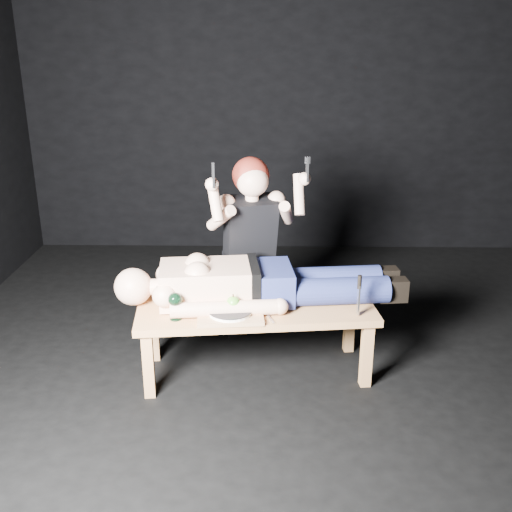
# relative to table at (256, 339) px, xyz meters

# --- Properties ---
(ground) EXTENTS (5.00, 5.00, 0.00)m
(ground) POSITION_rel_table_xyz_m (0.32, -0.13, -0.23)
(ground) COLOR black
(ground) RESTS_ON ground
(back_wall) EXTENTS (5.00, 0.00, 5.00)m
(back_wall) POSITION_rel_table_xyz_m (0.32, 2.37, 1.27)
(back_wall) COLOR black
(back_wall) RESTS_ON ground
(table) EXTENTS (1.46, 0.68, 0.45)m
(table) POSITION_rel_table_xyz_m (0.00, 0.00, 0.00)
(table) COLOR #AC744C
(table) RESTS_ON ground
(lying_man) EXTENTS (1.59, 0.64, 0.29)m
(lying_man) POSITION_rel_table_xyz_m (0.04, 0.09, 0.37)
(lying_man) COLOR beige
(lying_man) RESTS_ON table
(kneeling_woman) EXTENTS (0.88, 0.94, 1.31)m
(kneeling_woman) POSITION_rel_table_xyz_m (-0.07, 0.50, 0.43)
(kneeling_woman) COLOR black
(kneeling_woman) RESTS_ON ground
(serving_tray) EXTENTS (0.40, 0.30, 0.02)m
(serving_tray) POSITION_rel_table_xyz_m (-0.14, -0.15, 0.24)
(serving_tray) COLOR tan
(serving_tray) RESTS_ON table
(plate) EXTENTS (0.27, 0.27, 0.02)m
(plate) POSITION_rel_table_xyz_m (-0.14, -0.15, 0.26)
(plate) COLOR white
(plate) RESTS_ON serving_tray
(apple) EXTENTS (0.08, 0.08, 0.08)m
(apple) POSITION_rel_table_xyz_m (-0.13, -0.14, 0.31)
(apple) COLOR #448B22
(apple) RESTS_ON plate
(goblet) EXTENTS (0.09, 0.09, 0.16)m
(goblet) POSITION_rel_table_xyz_m (-0.45, -0.19, 0.31)
(goblet) COLOR black
(goblet) RESTS_ON table
(fork_flat) EXTENTS (0.05, 0.15, 0.01)m
(fork_flat) POSITION_rel_table_xyz_m (-0.29, -0.17, 0.23)
(fork_flat) COLOR #B2B2B7
(fork_flat) RESTS_ON table
(knife_flat) EXTENTS (0.06, 0.15, 0.01)m
(knife_flat) POSITION_rel_table_xyz_m (0.08, -0.16, 0.23)
(knife_flat) COLOR #B2B2B7
(knife_flat) RESTS_ON table
(spoon_flat) EXTENTS (0.13, 0.10, 0.01)m
(spoon_flat) POSITION_rel_table_xyz_m (-0.01, -0.09, 0.23)
(spoon_flat) COLOR #B2B2B7
(spoon_flat) RESTS_ON table
(carving_knife) EXTENTS (0.04, 0.04, 0.25)m
(carving_knife) POSITION_rel_table_xyz_m (0.59, -0.12, 0.35)
(carving_knife) COLOR #B2B2B7
(carving_knife) RESTS_ON table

